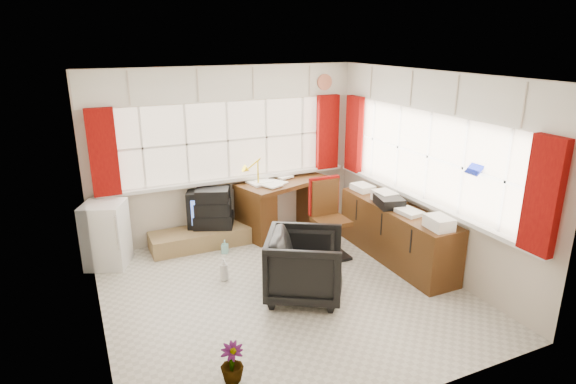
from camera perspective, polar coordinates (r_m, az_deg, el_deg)
name	(u,v)px	position (r m, az deg, el deg)	size (l,w,h in m)	color
ground	(285,293)	(5.79, -0.41, -11.87)	(4.00, 4.00, 0.00)	beige
room_walls	(284,170)	(5.21, -0.45, 2.58)	(4.00, 4.00, 4.00)	beige
window_back	(230,175)	(7.11, -6.91, 2.04)	(3.70, 0.12, 3.60)	beige
window_right	(423,195)	(6.39, 15.66, -0.37)	(0.12, 3.70, 3.60)	beige
curtains	(319,149)	(6.42, 3.69, 5.11)	(3.83, 3.83, 1.15)	maroon
overhead_cabinets	(322,88)	(6.37, 4.04, 12.24)	(3.98, 3.98, 0.48)	white
desk	(283,202)	(7.40, -0.63, -1.25)	(1.53, 1.07, 0.84)	#502B13
desk_lamp	(258,167)	(6.99, -3.59, 3.03)	(0.14, 0.12, 0.41)	yellow
task_chair	(327,215)	(6.56, 4.65, -2.69)	(0.46, 0.48, 1.08)	black
office_chair	(305,265)	(5.56, 2.02, -8.67)	(0.83, 0.86, 0.78)	black
radiator	(310,253)	(6.25, 2.65, -7.24)	(0.38, 0.20, 0.54)	white
credenza	(396,232)	(6.59, 12.71, -4.69)	(0.50, 2.00, 0.85)	#502B13
file_tray	(389,201)	(6.45, 11.89, -1.09)	(0.31, 0.40, 0.13)	black
tv_bench	(200,238)	(7.04, -10.36, -5.39)	(1.40, 0.50, 0.25)	olive
crt_tv	(209,206)	(7.11, -9.30, -1.68)	(0.75, 0.72, 0.54)	black
hifi_stack	(213,209)	(6.97, -8.88, -2.04)	(0.64, 0.53, 0.58)	black
mini_fridge	(106,235)	(6.70, -20.76, -4.74)	(0.66, 0.67, 0.85)	white
spray_bottle_a	(224,269)	(6.06, -7.60, -9.05)	(0.11, 0.11, 0.29)	silver
spray_bottle_b	(225,247)	(6.78, -7.51, -6.43)	(0.09, 0.09, 0.19)	#8FD6CC
flower_vase	(232,363)	(4.46, -6.66, -19.49)	(0.20, 0.20, 0.37)	black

